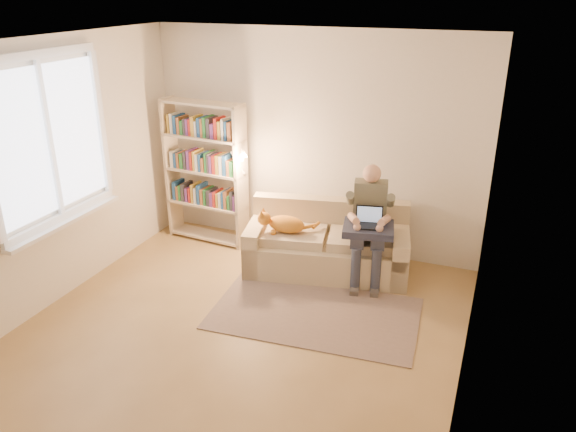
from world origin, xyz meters
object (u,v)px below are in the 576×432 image
at_px(sofa, 327,247).
at_px(bookshelf, 205,166).
at_px(cat, 288,223).
at_px(laptop, 364,220).
at_px(person, 369,218).

xyz_separation_m(sofa, bookshelf, (-1.65, 0.22, 0.70)).
relative_size(sofa, cat, 3.10).
bearing_deg(sofa, laptop, -32.10).
distance_m(person, laptop, 0.12).
bearing_deg(sofa, cat, -165.26).
bearing_deg(laptop, sofa, 147.90).
xyz_separation_m(person, bookshelf, (-2.12, 0.27, 0.26)).
bearing_deg(laptop, cat, 170.84).
xyz_separation_m(person, laptop, (-0.03, -0.12, 0.02)).
bearing_deg(laptop, bookshelf, 157.57).
relative_size(sofa, bookshelf, 1.08).
bearing_deg(sofa, bookshelf, 160.27).
height_order(cat, bookshelf, bookshelf).
bearing_deg(cat, laptop, -9.16).
relative_size(laptop, bookshelf, 0.18).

